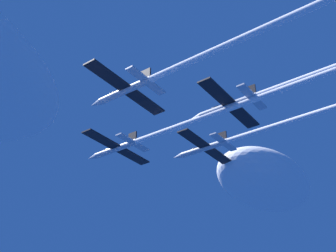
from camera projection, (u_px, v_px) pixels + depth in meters
name	position (u px, v px, depth m)	size (l,w,h in m)	color
jet_lead	(174.00, 128.00, 85.20)	(19.82, 58.91, 3.28)	#B2BAC6
jet_left_wing	(185.00, 64.00, 69.59)	(19.82, 52.89, 3.28)	#B2BAC6
jet_right_wing	(267.00, 128.00, 87.18)	(19.82, 57.97, 3.28)	#B2BAC6
jet_slot	(294.00, 82.00, 72.47)	(19.82, 52.16, 3.28)	#B2BAC6
cloud_wispy	(265.00, 182.00, 114.39)	(38.74, 21.31, 13.56)	white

